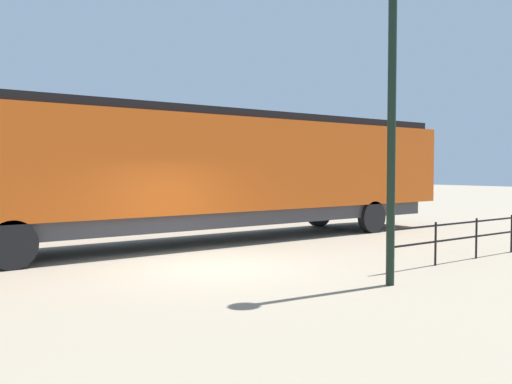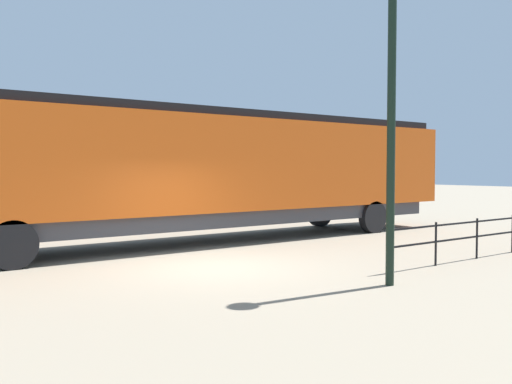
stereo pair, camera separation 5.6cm
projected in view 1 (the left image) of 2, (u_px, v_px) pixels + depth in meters
ground_plane at (213, 267)px, 12.33m from camera, size 120.00×120.00×0.00m
locomotive at (222, 168)px, 16.78m from camera, size 2.98×18.28×3.94m
lamp_post at (392, 60)px, 10.23m from camera, size 0.49×0.49×6.18m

